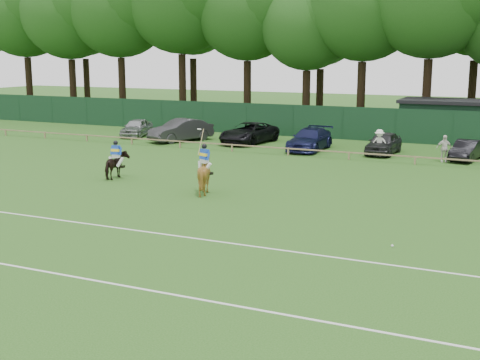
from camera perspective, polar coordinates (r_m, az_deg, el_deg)
The scene contains 19 objects.
ground at distance 24.12m, azimuth -4.08°, elevation -4.44°, with size 160.00×160.00×0.00m, color #1E4C14.
horse_dark at distance 34.18m, azimuth -10.93°, elevation 1.28°, with size 0.76×1.67×1.41m, color black.
horse_chestnut at distance 30.09m, azimuth -3.17°, elevation 0.53°, with size 1.47×1.65×1.82m, color brown.
sedan_silver at distance 51.23m, azimuth -9.17°, elevation 4.62°, with size 1.64×4.08×1.39m, color #9B9DA0.
sedan_grey at distance 47.99m, azimuth -5.29°, elevation 4.43°, with size 1.74×5.00×1.65m, color #2F2F32.
suv_black at distance 46.75m, azimuth 0.80°, elevation 4.20°, with size 2.48×5.39×1.50m, color black.
sedan_navy at distance 43.66m, azimuth 6.23°, elevation 3.61°, with size 2.07×5.08×1.48m, color #12163B.
hatch_grey at distance 42.78m, azimuth 12.65°, elevation 3.22°, with size 1.69×4.20×1.43m, color #2A2B2D.
estate_black at distance 41.73m, azimuth 19.50°, elevation 2.51°, with size 1.31×3.75×1.24m, color black.
spectator_left at distance 41.74m, azimuth 12.28°, elevation 3.24°, with size 1.11×0.64×1.72m, color white.
spectator_mid at distance 40.58m, azimuth 17.68°, elevation 2.68°, with size 0.96×0.40×1.64m, color silver.
rider_dark at distance 34.06m, azimuth -10.98°, elevation 2.38°, with size 0.94×0.41×1.41m.
rider_chestnut at distance 29.95m, azimuth -3.21°, elevation 2.02°, with size 0.91×0.76×2.05m.
polo_ball at distance 22.58m, azimuth 13.38°, elevation -5.71°, with size 0.09×0.09×0.09m, color silver.
pitch_lines at distance 21.25m, azimuth -8.65°, elevation -6.71°, with size 60.00×5.10×0.01m.
pitch_rail at distance 40.39m, azimuth 8.30°, elevation 2.52°, with size 62.10×0.10×0.50m.
perimeter_fence at distance 48.91m, azimuth 11.35°, elevation 4.89°, with size 92.08×0.08×2.50m.
utility_shed at distance 50.83m, azimuth 18.78°, elevation 5.07°, with size 8.40×4.40×3.04m.
tree_row at distance 56.46m, azimuth 15.20°, elevation 4.27°, with size 96.00×12.00×21.00m, color #26561C, non-canonical shape.
Camera 1 is at (11.25, -20.31, 6.53)m, focal length 48.00 mm.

